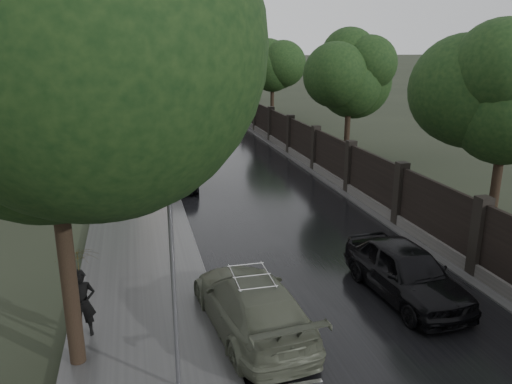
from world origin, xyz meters
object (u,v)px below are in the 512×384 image
at_px(volga_sedan, 252,304).
at_px(car_right_near, 406,271).
at_px(tree_left_near, 47,90).
at_px(tree_right_c, 272,71).
at_px(traffic_light, 160,124).
at_px(tree_right_b, 350,84).
at_px(lamp_post, 173,282).
at_px(tree_right_a, 506,111).
at_px(hatchback_left, 183,175).
at_px(tree_left_far, 100,75).
at_px(pedestrian_umbrella, 79,268).

relative_size(volga_sedan, car_right_near, 1.10).
bearing_deg(tree_left_near, tree_right_c, 67.80).
bearing_deg(traffic_light, volga_sedan, -87.29).
relative_size(tree_right_c, traffic_light, 1.75).
xyz_separation_m(tree_left_near, tree_right_b, (15.10, 19.00, -1.47)).
bearing_deg(car_right_near, lamp_post, -162.34).
height_order(traffic_light, car_right_near, traffic_light).
relative_size(tree_right_a, hatchback_left, 1.72).
bearing_deg(tree_right_c, traffic_light, -128.18).
distance_m(tree_right_c, car_right_near, 36.45).
relative_size(tree_right_b, car_right_near, 1.45).
bearing_deg(tree_left_far, traffic_light, -53.53).
bearing_deg(tree_right_b, volga_sedan, -120.30).
bearing_deg(tree_right_a, tree_left_far, 125.17).
distance_m(tree_left_far, hatchback_left, 13.62).
relative_size(tree_right_b, traffic_light, 1.75).
relative_size(tree_right_b, pedestrian_umbrella, 2.52).
bearing_deg(hatchback_left, traffic_light, -78.58).
height_order(tree_left_near, traffic_light, tree_left_near).
distance_m(tree_right_b, pedestrian_umbrella, 23.52).
bearing_deg(car_right_near, volga_sedan, -175.48).
relative_size(tree_right_a, tree_right_c, 1.00).
bearing_deg(volga_sedan, hatchback_left, -95.16).
relative_size(lamp_post, hatchback_left, 1.26).
distance_m(tree_right_c, hatchback_left, 25.06).
bearing_deg(traffic_light, hatchback_left, -84.34).
bearing_deg(volga_sedan, tree_right_a, -163.97).
relative_size(tree_left_near, hatchback_left, 2.25).
height_order(tree_right_b, hatchback_left, tree_right_b).
xyz_separation_m(tree_right_a, hatchback_left, (-11.10, 9.93, -4.26)).
xyz_separation_m(tree_left_far, hatchback_left, (4.40, -12.07, -4.55)).
height_order(lamp_post, volga_sedan, lamp_post).
bearing_deg(tree_left_near, hatchback_left, 75.01).
bearing_deg(car_right_near, tree_right_a, 28.36).
relative_size(tree_left_near, volga_sedan, 1.73).
distance_m(tree_right_a, car_right_near, 8.11).
bearing_deg(volga_sedan, car_right_near, -177.97).
bearing_deg(tree_left_near, tree_left_far, 90.85).
xyz_separation_m(tree_left_far, tree_right_b, (15.50, -8.00, -0.29)).
bearing_deg(hatchback_left, tree_right_b, -154.13).
height_order(tree_right_a, hatchback_left, tree_right_a).
relative_size(volga_sedan, pedestrian_umbrella, 1.91).
bearing_deg(tree_right_a, tree_right_b, 90.00).
distance_m(tree_left_far, pedestrian_umbrella, 26.06).
bearing_deg(pedestrian_umbrella, lamp_post, -54.50).
distance_m(hatchback_left, pedestrian_umbrella, 14.40).
relative_size(tree_left_near, car_right_near, 1.90).
height_order(tree_right_a, volga_sedan, tree_right_a).
distance_m(tree_left_near, traffic_light, 22.60).
height_order(tree_left_near, volga_sedan, tree_left_near).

